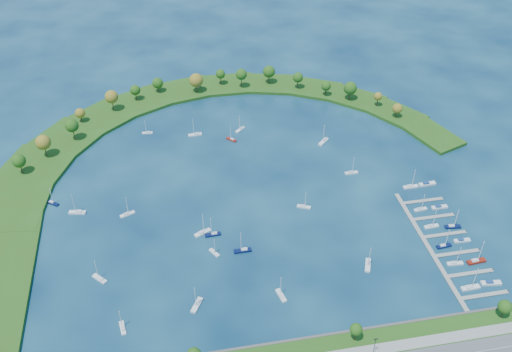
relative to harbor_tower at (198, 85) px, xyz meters
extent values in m
plane|color=#061D3C|center=(16.05, -115.86, -3.99)|extent=(700.00, 700.00, 0.00)
cube|color=#474442|center=(16.05, -218.36, -3.09)|extent=(420.00, 1.20, 1.80)
cylinder|color=#382314|center=(41.05, -222.86, 0.41)|extent=(0.56, 0.56, 5.60)
sphere|color=#1B4A12|center=(41.05, -222.86, 4.25)|extent=(5.20, 5.20, 5.20)
cylinder|color=#382314|center=(106.05, -222.86, 0.06)|extent=(0.56, 0.56, 4.90)
sphere|color=#1B4A12|center=(106.05, -222.86, 3.71)|extent=(6.00, 6.00, 6.00)
cylinder|color=black|center=(46.05, -230.86, 2.61)|extent=(0.24, 0.24, 10.00)
cube|color=#2B4C14|center=(-110.70, -108.05, -2.99)|extent=(43.73, 48.72, 2.00)
cube|color=#2B4C14|center=(-102.78, -78.29, -2.99)|extent=(50.23, 54.30, 2.00)
cube|color=#2B4C14|center=(-87.98, -51.28, -2.99)|extent=(54.07, 56.09, 2.00)
cube|color=#2B4C14|center=(-67.15, -28.60, -2.99)|extent=(55.20, 54.07, 2.00)
cube|color=#2B4C14|center=(-41.51, -11.54, -2.99)|extent=(53.65, 48.47, 2.00)
cube|color=#2B4C14|center=(-12.54, -1.10, -2.99)|extent=(49.62, 39.75, 2.00)
cube|color=#2B4C14|center=(18.08, 2.12, -2.99)|extent=(44.32, 29.96, 2.00)
cube|color=#2B4C14|center=(48.59, -2.07, -2.99)|extent=(49.49, 38.05, 2.00)
cube|color=#2B4C14|center=(77.22, -13.42, -2.99)|extent=(51.13, 44.12, 2.00)
cube|color=#2B4C14|center=(102.30, -31.29, -2.99)|extent=(49.19, 47.96, 2.00)
cube|color=#2B4C14|center=(122.40, -54.62, -2.99)|extent=(43.90, 49.49, 2.00)
cube|color=#2B4C14|center=(136.33, -82.08, -2.99)|extent=(35.67, 48.74, 2.00)
cylinder|color=#382314|center=(-107.66, -81.56, 1.47)|extent=(0.56, 0.56, 6.93)
sphere|color=#1B4A12|center=(-107.66, -81.56, 6.46)|extent=(7.64, 7.64, 7.64)
cylinder|color=#382314|center=(-95.95, -67.03, 2.02)|extent=(0.56, 0.56, 8.02)
sphere|color=olive|center=(-95.95, -67.03, 7.80)|extent=(8.87, 8.87, 8.87)
cylinder|color=#382314|center=(-80.89, -51.96, 2.22)|extent=(0.56, 0.56, 8.42)
sphere|color=#1B4A12|center=(-80.89, -51.96, 8.06)|extent=(8.16, 8.16, 8.16)
cylinder|color=#382314|center=(-77.97, -31.76, 0.56)|extent=(0.56, 0.56, 5.11)
sphere|color=olive|center=(-77.97, -31.76, 4.40)|extent=(6.40, 6.40, 6.40)
cylinder|color=#382314|center=(-58.00, -21.14, 2.26)|extent=(0.56, 0.56, 8.51)
sphere|color=olive|center=(-58.00, -21.14, 8.24)|extent=(8.62, 8.62, 8.62)
cylinder|color=#382314|center=(-42.96, -9.81, 1.06)|extent=(0.56, 0.56, 6.11)
sphere|color=#1B4A12|center=(-42.96, -9.81, 5.52)|extent=(7.03, 7.03, 7.03)
cylinder|color=#382314|center=(-27.65, -1.25, 0.65)|extent=(0.56, 0.56, 5.28)
sphere|color=#1B4A12|center=(-27.65, -1.25, 4.79)|extent=(7.52, 7.52, 7.52)
cylinder|color=#382314|center=(-1.41, -6.11, 1.50)|extent=(0.56, 0.56, 6.98)
sphere|color=olive|center=(-1.41, -6.11, 6.92)|extent=(9.64, 9.64, 9.64)
cylinder|color=#382314|center=(16.45, 1.58, 1.43)|extent=(0.56, 0.56, 6.85)
sphere|color=#1B4A12|center=(16.45, 1.58, 6.18)|extent=(6.64, 6.64, 6.64)
cylinder|color=#382314|center=(30.19, -5.53, 2.30)|extent=(0.56, 0.56, 8.59)
sphere|color=#1B4A12|center=(30.19, -5.53, 8.16)|extent=(7.82, 7.82, 7.82)
cylinder|color=#382314|center=(50.35, -2.95, 1.71)|extent=(0.56, 0.56, 7.40)
sphere|color=#1B4A12|center=(50.35, -2.95, 7.12)|extent=(8.58, 8.58, 8.58)
cylinder|color=#382314|center=(68.68, -13.91, 1.50)|extent=(0.56, 0.56, 6.98)
sphere|color=#1B4A12|center=(68.68, -13.91, 6.42)|extent=(7.15, 7.15, 7.15)
cylinder|color=#382314|center=(85.16, -27.36, 0.96)|extent=(0.56, 0.56, 5.91)
sphere|color=#1B4A12|center=(85.16, -27.36, 5.21)|extent=(6.50, 6.50, 6.50)
cylinder|color=#382314|center=(99.50, -35.67, 1.45)|extent=(0.56, 0.56, 6.89)
sphere|color=#1B4A12|center=(99.50, -35.67, 6.68)|extent=(8.89, 8.89, 8.89)
cylinder|color=#382314|center=(114.95, -47.56, 1.20)|extent=(0.56, 0.56, 6.39)
sphere|color=olive|center=(114.95, -47.56, 5.50)|extent=(5.50, 5.50, 5.50)
cylinder|color=#382314|center=(122.30, -63.21, 0.61)|extent=(0.56, 0.56, 5.20)
sphere|color=olive|center=(122.30, -63.21, 4.51)|extent=(6.53, 6.53, 6.53)
cylinder|color=gray|center=(0.00, 0.00, -0.20)|extent=(2.20, 2.20, 3.58)
cylinder|color=gray|center=(0.00, 0.00, 1.74)|extent=(2.60, 2.60, 0.30)
cube|color=gray|center=(94.05, -176.86, -3.64)|extent=(2.20, 82.00, 0.40)
cube|color=gray|center=(106.15, -209.86, -3.64)|extent=(22.00, 2.00, 0.40)
cylinder|color=#382314|center=(117.05, -209.86, -3.39)|extent=(0.36, 0.36, 1.60)
cube|color=gray|center=(106.15, -196.66, -3.64)|extent=(22.00, 2.00, 0.40)
cylinder|color=#382314|center=(117.05, -196.66, -3.39)|extent=(0.36, 0.36, 1.60)
cube|color=gray|center=(106.15, -183.46, -3.64)|extent=(22.00, 2.00, 0.40)
cylinder|color=#382314|center=(117.05, -183.46, -3.39)|extent=(0.36, 0.36, 1.60)
cube|color=gray|center=(106.15, -170.26, -3.64)|extent=(22.00, 2.00, 0.40)
cylinder|color=#382314|center=(117.05, -170.26, -3.39)|extent=(0.36, 0.36, 1.60)
cube|color=gray|center=(106.15, -157.06, -3.64)|extent=(22.00, 2.00, 0.40)
cylinder|color=#382314|center=(117.05, -157.06, -3.39)|extent=(0.36, 0.36, 1.60)
cube|color=gray|center=(106.15, -143.86, -3.64)|extent=(22.00, 2.00, 0.40)
cylinder|color=#382314|center=(117.05, -143.86, -3.39)|extent=(0.36, 0.36, 1.60)
cube|color=white|center=(-37.20, -50.13, -3.60)|extent=(6.71, 2.50, 0.79)
cube|color=silver|center=(-36.55, -50.20, -2.93)|extent=(2.41, 1.51, 0.55)
cylinder|color=silver|center=(-37.72, -50.08, 1.22)|extent=(0.32, 0.32, 8.85)
cube|color=white|center=(-7.89, -57.80, -3.49)|extent=(8.53, 2.97, 1.01)
cube|color=silver|center=(-7.05, -57.74, -2.64)|extent=(3.05, 1.86, 0.70)
cylinder|color=silver|center=(-8.56, -57.85, 2.67)|extent=(0.32, 0.32, 11.31)
cube|color=white|center=(41.89, -137.17, -3.56)|extent=(7.44, 4.72, 0.87)
cube|color=silver|center=(41.23, -136.89, -2.82)|extent=(2.88, 2.30, 0.61)
cylinder|color=silver|center=(42.42, -137.40, 1.75)|extent=(0.32, 0.32, 9.76)
cube|color=#09123A|center=(4.74, -163.27, -3.49)|extent=(8.48, 2.45, 1.02)
cube|color=silver|center=(5.59, -163.26, -2.62)|extent=(2.98, 1.69, 0.71)
cylinder|color=silver|center=(4.06, -163.28, 2.73)|extent=(0.32, 0.32, 11.42)
cube|color=white|center=(-8.83, -162.04, -3.61)|extent=(4.82, 6.48, 0.77)
cube|color=silver|center=(-9.16, -161.49, -2.95)|extent=(2.23, 2.59, 0.54)
cylinder|color=silver|center=(-8.57, -162.49, 1.14)|extent=(0.32, 0.32, 8.71)
cube|color=white|center=(16.99, -193.81, -3.53)|extent=(3.91, 8.09, 0.94)
cube|color=silver|center=(17.17, -194.56, -2.73)|extent=(2.11, 3.00, 0.65)
cylinder|color=silver|center=(16.85, -193.20, 2.20)|extent=(0.32, 0.32, 10.52)
cube|color=white|center=(-52.00, -198.75, -3.56)|extent=(3.18, 7.41, 0.86)
cube|color=silver|center=(-51.88, -199.46, -2.83)|extent=(1.81, 2.71, 0.60)
cylinder|color=silver|center=(-52.09, -198.19, 1.71)|extent=(0.32, 0.32, 9.68)
cube|color=white|center=(-62.43, -169.12, -3.51)|extent=(7.14, 7.37, 0.96)
cube|color=silver|center=(-61.88, -169.70, -2.69)|extent=(3.07, 3.12, 0.67)
cylinder|color=silver|center=(-62.87, -168.65, 2.38)|extent=(0.32, 0.32, 10.83)
cube|color=white|center=(-49.74, -126.35, -3.52)|extent=(8.10, 5.10, 0.94)
cube|color=silver|center=(-50.46, -126.65, -2.72)|extent=(3.14, 2.49, 0.66)
cylinder|color=silver|center=(-49.16, -126.10, 2.26)|extent=(0.32, 0.32, 10.62)
cube|color=white|center=(60.94, -183.45, -3.48)|extent=(5.49, 8.86, 1.03)
cube|color=silver|center=(61.26, -182.65, -2.60)|extent=(2.70, 3.42, 0.72)
cylinder|color=silver|center=(60.67, -184.08, 2.84)|extent=(0.32, 0.32, 11.60)
cube|color=white|center=(20.76, -57.22, -3.54)|extent=(6.92, 6.70, 0.90)
cube|color=silver|center=(21.31, -56.71, -2.77)|extent=(2.93, 2.88, 0.63)
cylinder|color=silver|center=(20.32, -57.64, 1.99)|extent=(0.32, 0.32, 10.16)
cube|color=white|center=(75.89, -113.32, -3.54)|extent=(7.59, 2.32, 0.90)
cube|color=silver|center=(75.14, -113.34, -2.77)|extent=(2.68, 1.55, 0.63)
cylinder|color=silver|center=(76.49, -113.31, 2.00)|extent=(0.32, 0.32, 10.17)
cube|color=#09123A|center=(-7.99, -149.51, -3.52)|extent=(7.96, 2.61, 0.94)
cube|color=silver|center=(-7.21, -149.47, -2.72)|extent=(2.83, 1.68, 0.66)
cylinder|color=silver|center=(-8.62, -149.55, 2.25)|extent=(0.32, 0.32, 10.61)
cube|color=white|center=(-20.24, -192.42, -3.48)|extent=(6.28, 8.58, 1.02)
cube|color=silver|center=(-19.82, -191.68, -2.61)|extent=(2.92, 3.41, 0.72)
cylinder|color=silver|center=(-20.58, -193.01, 2.77)|extent=(0.32, 0.32, 11.49)
cube|color=white|center=(68.93, -80.08, -3.46)|extent=(8.17, 8.06, 1.08)
cube|color=silver|center=(69.57, -79.46, -2.54)|extent=(3.47, 3.45, 0.75)
cylinder|color=silver|center=(68.41, -80.58, 3.14)|extent=(0.32, 0.32, 12.11)
cube|color=white|center=(-75.46, -120.08, -3.47)|extent=(9.08, 4.22, 1.05)
cube|color=silver|center=(-74.60, -120.27, -2.57)|extent=(3.36, 2.32, 0.74)
cylinder|color=silver|center=(-76.15, -119.94, 2.97)|extent=(0.32, 0.32, 11.83)
cube|color=maroon|center=(13.68, -67.25, -3.57)|extent=(6.31, 6.39, 0.84)
cube|color=silver|center=(14.17, -67.75, -2.86)|extent=(2.70, 2.72, 0.59)
cylinder|color=silver|center=(13.29, -66.84, 1.59)|extent=(0.32, 0.32, 9.48)
cube|color=#09123A|center=(-88.76, -110.06, -3.56)|extent=(7.04, 5.97, 0.87)
cube|color=silver|center=(-89.34, -109.63, -2.82)|extent=(2.89, 2.66, 0.61)
cylinder|color=silver|center=(-88.30, -110.41, 1.78)|extent=(0.32, 0.32, 9.80)
cube|color=white|center=(-12.81, -147.39, -3.47)|extent=(8.93, 5.91, 1.05)
cube|color=silver|center=(-13.60, -147.76, -2.58)|extent=(3.49, 2.84, 0.73)
cylinder|color=silver|center=(-12.17, -147.09, 2.94)|extent=(0.32, 0.32, 11.77)
cube|color=white|center=(101.65, -204.98, -3.47)|extent=(8.85, 2.79, 1.05)
cube|color=silver|center=(100.78, -205.01, -2.57)|extent=(3.13, 1.83, 0.74)
cylinder|color=silver|center=(102.35, -204.95, 2.97)|extent=(0.32, 0.32, 11.83)
cube|color=white|center=(112.15, -204.12, -3.44)|extent=(9.42, 3.70, 1.10)
cube|color=navy|center=(111.24, -204.01, -2.51)|extent=(3.41, 2.19, 0.77)
cube|color=white|center=(101.65, -189.82, -3.54)|extent=(7.76, 2.75, 0.91)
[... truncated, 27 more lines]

